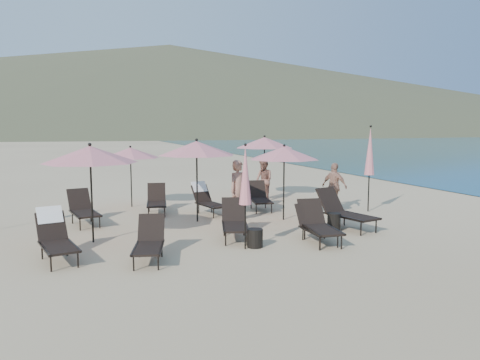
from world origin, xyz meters
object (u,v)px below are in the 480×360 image
object	(u,v)px
umbrella_closed_1	(370,152)
beachgoer_b	(264,180)
lounger_7	(157,200)
umbrella_open_1	(197,148)
lounger_5	(345,211)
lounger_4	(316,226)
lounger_0	(55,236)
beachgoer_a	(239,191)
umbrella_open_0	(90,155)
side_table_0	(255,238)
umbrella_open_2	(284,153)
lounger_2	(235,221)
lounger_3	(319,224)
lounger_6	(83,209)
umbrella_closed_0	(245,176)
side_table_1	(334,222)
beachgoer_c	(334,186)
lounger_9	(260,197)
lounger_8	(207,199)
lounger_1	(149,241)

from	to	relation	value
umbrella_closed_1	beachgoer_b	xyz separation A→B (m)	(-2.37, 3.19, -1.19)
lounger_7	umbrella_open_1	distance (m)	2.62
umbrella_closed_1	lounger_5	bearing A→B (deg)	-138.12
lounger_4	beachgoer_b	world-z (taller)	beachgoer_b
lounger_0	beachgoer_a	bearing A→B (deg)	14.20
umbrella_closed_1	umbrella_open_0	bearing A→B (deg)	-172.55
side_table_0	beachgoer_a	world-z (taller)	beachgoer_a
umbrella_open_2	umbrella_open_0	bearing A→B (deg)	-171.00
lounger_0	lounger_2	size ratio (longest dim) A/B	1.02
lounger_3	beachgoer_a	size ratio (longest dim) A/B	0.96
lounger_0	side_table_0	world-z (taller)	lounger_0
lounger_6	umbrella_closed_0	distance (m)	5.47
umbrella_open_2	side_table_1	distance (m)	2.63
lounger_2	beachgoer_c	world-z (taller)	beachgoer_c
beachgoer_c	lounger_9	bearing A→B (deg)	42.30
umbrella_open_0	lounger_7	bearing A→B (deg)	56.84
lounger_9	beachgoer_b	xyz separation A→B (m)	(0.85, 1.65, 0.35)
umbrella_open_0	side_table_1	bearing A→B (deg)	-9.30
lounger_7	lounger_3	bearing A→B (deg)	-48.72
side_table_0	beachgoer_a	size ratio (longest dim) A/B	0.24
lounger_8	umbrella_open_0	bearing A→B (deg)	-157.52
umbrella_open_1	lounger_4	bearing A→B (deg)	-57.72
lounger_8	lounger_2	bearing A→B (deg)	-107.95
beachgoer_a	beachgoer_b	distance (m)	3.81
lounger_0	lounger_1	xyz separation A→B (m)	(1.84, -0.76, -0.09)
side_table_1	umbrella_open_2	bearing A→B (deg)	107.50
lounger_1	lounger_8	world-z (taller)	lounger_8
lounger_8	umbrella_open_0	distance (m)	4.78
lounger_9	lounger_8	bearing A→B (deg)	-166.11
lounger_6	lounger_8	bearing A→B (deg)	-4.96
umbrella_closed_1	lounger_0	bearing A→B (deg)	-166.01
lounger_8	lounger_9	xyz separation A→B (m)	(1.84, 0.07, -0.04)
beachgoer_b	side_table_1	bearing A→B (deg)	-13.63
lounger_9	umbrella_closed_1	size ratio (longest dim) A/B	0.59
lounger_4	side_table_1	xyz separation A→B (m)	(1.00, 0.80, -0.15)
lounger_6	beachgoer_c	distance (m)	7.97
lounger_7	umbrella_open_1	bearing A→B (deg)	-52.83
lounger_1	umbrella_closed_0	world-z (taller)	umbrella_closed_0
umbrella_open_0	beachgoer_b	world-z (taller)	umbrella_open_0
lounger_1	umbrella_open_2	distance (m)	5.54
umbrella_closed_0	beachgoer_b	world-z (taller)	umbrella_closed_0
lounger_4	side_table_1	size ratio (longest dim) A/B	3.04
lounger_9	beachgoer_b	size ratio (longest dim) A/B	1.08
lounger_3	side_table_1	distance (m)	1.26
lounger_3	beachgoer_a	world-z (taller)	beachgoer_a
lounger_2	lounger_6	xyz separation A→B (m)	(-3.50, 3.04, 0.01)
lounger_1	lounger_8	xyz separation A→B (m)	(2.61, 4.60, 0.06)
umbrella_open_1	lounger_6	bearing A→B (deg)	166.39
lounger_2	lounger_4	world-z (taller)	lounger_2
lounger_1	lounger_4	xyz separation A→B (m)	(4.05, 0.19, -0.01)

